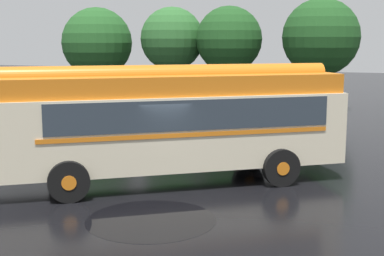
{
  "coord_description": "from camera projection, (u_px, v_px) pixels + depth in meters",
  "views": [
    {
      "loc": [
        6.59,
        -13.71,
        4.18
      ],
      "look_at": [
        0.3,
        2.03,
        1.4
      ],
      "focal_mm": 50.0,
      "sensor_mm": 36.0,
      "label": 1
    }
  ],
  "objects": [
    {
      "name": "ground_plane",
      "position": [
        157.0,
        185.0,
        15.66
      ],
      "size": [
        120.0,
        120.0,
        0.0
      ],
      "primitive_type": "plane",
      "color": "black"
    },
    {
      "name": "tree_right_of_centre",
      "position": [
        322.0,
        37.0,
        31.21
      ],
      "size": [
        4.53,
        4.53,
        6.64
      ],
      "color": "#4C3823",
      "rests_on": "ground"
    },
    {
      "name": "tree_centre",
      "position": [
        228.0,
        40.0,
        33.24
      ],
      "size": [
        4.12,
        4.12,
        6.31
      ],
      "color": "#4C3823",
      "rests_on": "ground"
    },
    {
      "name": "vintage_bus",
      "position": [
        173.0,
        119.0,
        15.72
      ],
      "size": [
        9.54,
        8.0,
        3.49
      ],
      "color": "beige",
      "rests_on": "ground"
    },
    {
      "name": "car_near_left",
      "position": [
        203.0,
        104.0,
        28.54
      ],
      "size": [
        2.26,
        4.34,
        1.66
      ],
      "color": "#4C5156",
      "rests_on": "ground"
    },
    {
      "name": "tree_far_left",
      "position": [
        96.0,
        43.0,
        36.02
      ],
      "size": [
        4.72,
        4.72,
        6.39
      ],
      "color": "#4C3823",
      "rests_on": "ground"
    },
    {
      "name": "car_mid_left",
      "position": [
        261.0,
        106.0,
        27.42
      ],
      "size": [
        2.4,
        4.4,
        1.66
      ],
      "color": "#4C5156",
      "rests_on": "ground"
    },
    {
      "name": "tree_left_of_centre",
      "position": [
        174.0,
        38.0,
        34.51
      ],
      "size": [
        4.08,
        4.08,
        6.33
      ],
      "color": "#4C3823",
      "rests_on": "ground"
    },
    {
      "name": "puddle_patch",
      "position": [
        151.0,
        220.0,
        12.6
      ],
      "size": [
        3.09,
        3.09,
        0.01
      ],
      "primitive_type": "cylinder",
      "color": "black",
      "rests_on": "ground"
    }
  ]
}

